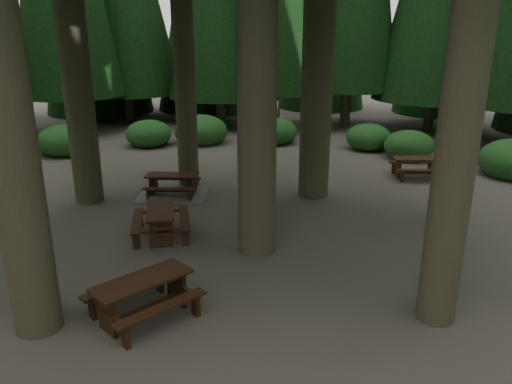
{
  "coord_description": "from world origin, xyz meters",
  "views": [
    {
      "loc": [
        1.07,
        -10.2,
        4.86
      ],
      "look_at": [
        0.76,
        1.08,
        1.1
      ],
      "focal_mm": 35.0,
      "sensor_mm": 36.0,
      "label": 1
    }
  ],
  "objects_px": {
    "picnic_table_b": "(161,217)",
    "picnic_table_e": "(143,292)",
    "picnic_table_c": "(173,189)",
    "picnic_table_d": "(417,164)"
  },
  "relations": [
    {
      "from": "picnic_table_b",
      "to": "picnic_table_d",
      "type": "xyz_separation_m",
      "value": [
        7.56,
        5.17,
        -0.03
      ]
    },
    {
      "from": "picnic_table_e",
      "to": "picnic_table_b",
      "type": "bearing_deg",
      "value": 52.27
    },
    {
      "from": "picnic_table_b",
      "to": "picnic_table_e",
      "type": "relative_size",
      "value": 0.87
    },
    {
      "from": "picnic_table_b",
      "to": "picnic_table_c",
      "type": "relative_size",
      "value": 0.95
    },
    {
      "from": "picnic_table_b",
      "to": "picnic_table_e",
      "type": "bearing_deg",
      "value": 175.93
    },
    {
      "from": "picnic_table_c",
      "to": "picnic_table_e",
      "type": "bearing_deg",
      "value": -82.93
    },
    {
      "from": "picnic_table_b",
      "to": "picnic_table_c",
      "type": "distance_m",
      "value": 3.04
    },
    {
      "from": "picnic_table_c",
      "to": "picnic_table_e",
      "type": "height_order",
      "value": "picnic_table_e"
    },
    {
      "from": "picnic_table_c",
      "to": "picnic_table_b",
      "type": "bearing_deg",
      "value": -83.73
    },
    {
      "from": "picnic_table_d",
      "to": "picnic_table_e",
      "type": "height_order",
      "value": "picnic_table_e"
    }
  ]
}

